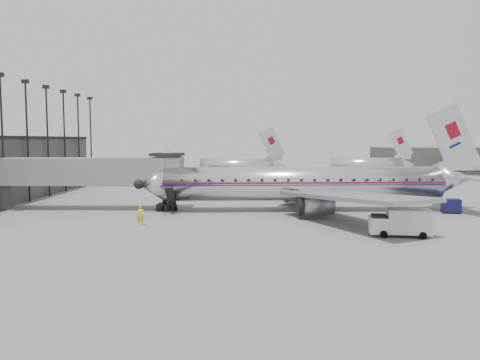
# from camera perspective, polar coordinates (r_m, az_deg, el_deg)

# --- Properties ---
(ground) EXTENTS (160.00, 160.00, 0.00)m
(ground) POSITION_cam_1_polar(r_m,az_deg,el_deg) (48.81, 0.98, -4.29)
(ground) COLOR slate
(ground) RESTS_ON ground
(hangar) EXTENTS (30.00, 12.00, 6.00)m
(hangar) POSITION_cam_1_polar(r_m,az_deg,el_deg) (117.36, 23.39, 2.20)
(hangar) COLOR #393734
(hangar) RESTS_ON ground
(apron_line) EXTENTS (60.00, 0.15, 0.01)m
(apron_line) POSITION_cam_1_polar(r_m,az_deg,el_deg) (54.84, 4.09, -3.27)
(apron_line) COLOR gold
(apron_line) RESTS_ON ground
(jet_bridge) EXTENTS (21.00, 6.20, 7.10)m
(jet_bridge) POSITION_cam_1_polar(r_m,az_deg,el_deg) (54.50, -16.84, 0.89)
(jet_bridge) COLOR slate
(jet_bridge) RESTS_ON ground
(floodlight_masts) EXTENTS (0.90, 42.25, 15.25)m
(floodlight_masts) POSITION_cam_1_polar(r_m,az_deg,el_deg) (66.97, -23.41, 5.00)
(floodlight_masts) COLOR black
(floodlight_masts) RESTS_ON ground
(distant_aircraft_near) EXTENTS (16.39, 3.20, 10.26)m
(distant_aircraft_near) POSITION_cam_1_polar(r_m,az_deg,el_deg) (90.33, -0.29, 1.73)
(distant_aircraft_near) COLOR silver
(distant_aircraft_near) RESTS_ON ground
(distant_aircraft_mid) EXTENTS (16.39, 3.20, 10.26)m
(distant_aircraft_mid) POSITION_cam_1_polar(r_m,az_deg,el_deg) (97.43, 15.23, 1.79)
(distant_aircraft_mid) COLOR silver
(distant_aircraft_mid) RESTS_ON ground
(distant_aircraft_far) EXTENTS (16.39, 3.20, 10.26)m
(distant_aircraft_far) POSITION_cam_1_polar(r_m,az_deg,el_deg) (109.60, 26.94, 1.76)
(distant_aircraft_far) COLOR silver
(distant_aircraft_far) RESTS_ON ground
(airliner) EXTENTS (37.79, 34.98, 11.95)m
(airliner) POSITION_cam_1_polar(r_m,az_deg,el_deg) (51.91, 8.44, -0.45)
(airliner) COLOR silver
(airliner) RESTS_ON ground
(service_van) EXTENTS (4.98, 2.51, 2.24)m
(service_van) POSITION_cam_1_polar(r_m,az_deg,el_deg) (40.24, 19.00, -4.87)
(service_van) COLOR silver
(service_van) RESTS_ON ground
(baggage_cart_navy) EXTENTS (2.16, 1.80, 1.50)m
(baggage_cart_navy) POSITION_cam_1_polar(r_m,az_deg,el_deg) (54.92, 24.33, -2.86)
(baggage_cart_navy) COLOR #0D0E37
(baggage_cart_navy) RESTS_ON ground
(ramp_worker) EXTENTS (0.73, 0.52, 1.90)m
(ramp_worker) POSITION_cam_1_polar(r_m,az_deg,el_deg) (43.80, -12.02, -4.22)
(ramp_worker) COLOR #C1C817
(ramp_worker) RESTS_ON ground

